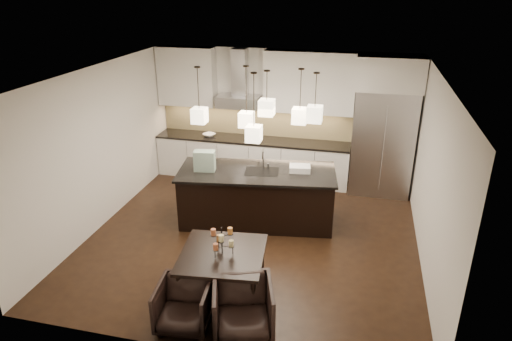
% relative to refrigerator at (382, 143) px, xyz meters
% --- Properties ---
extents(floor, '(5.50, 5.50, 0.02)m').
position_rel_refrigerator_xyz_m(floor, '(-2.10, -2.38, -1.08)').
color(floor, black).
rests_on(floor, ground).
extents(ceiling, '(5.50, 5.50, 0.02)m').
position_rel_refrigerator_xyz_m(ceiling, '(-2.10, -2.38, 1.73)').
color(ceiling, white).
rests_on(ceiling, wall_back).
extents(wall_back, '(5.50, 0.02, 2.80)m').
position_rel_refrigerator_xyz_m(wall_back, '(-2.10, 0.38, 0.32)').
color(wall_back, silver).
rests_on(wall_back, ground).
extents(wall_front, '(5.50, 0.02, 2.80)m').
position_rel_refrigerator_xyz_m(wall_front, '(-2.10, -5.14, 0.32)').
color(wall_front, silver).
rests_on(wall_front, ground).
extents(wall_left, '(0.02, 5.50, 2.80)m').
position_rel_refrigerator_xyz_m(wall_left, '(-4.86, -2.38, 0.32)').
color(wall_left, silver).
rests_on(wall_left, ground).
extents(wall_right, '(0.02, 5.50, 2.80)m').
position_rel_refrigerator_xyz_m(wall_right, '(0.66, -2.38, 0.32)').
color(wall_right, silver).
rests_on(wall_right, ground).
extents(refrigerator, '(1.20, 0.72, 2.15)m').
position_rel_refrigerator_xyz_m(refrigerator, '(0.00, 0.00, 0.00)').
color(refrigerator, '#B7B7BA').
rests_on(refrigerator, floor).
extents(fridge_panel, '(1.26, 0.72, 0.65)m').
position_rel_refrigerator_xyz_m(fridge_panel, '(0.00, 0.00, 1.40)').
color(fridge_panel, silver).
rests_on(fridge_panel, refrigerator).
extents(lower_cabinets, '(4.21, 0.62, 0.88)m').
position_rel_refrigerator_xyz_m(lower_cabinets, '(-2.73, 0.05, -0.64)').
color(lower_cabinets, silver).
rests_on(lower_cabinets, floor).
extents(countertop, '(4.21, 0.66, 0.04)m').
position_rel_refrigerator_xyz_m(countertop, '(-2.73, 0.05, -0.17)').
color(countertop, black).
rests_on(countertop, lower_cabinets).
extents(backsplash, '(4.21, 0.02, 0.63)m').
position_rel_refrigerator_xyz_m(backsplash, '(-2.73, 0.35, 0.16)').
color(backsplash, '#D9C686').
rests_on(backsplash, countertop).
extents(upper_cab_left, '(1.25, 0.35, 1.25)m').
position_rel_refrigerator_xyz_m(upper_cab_left, '(-4.20, 0.19, 1.10)').
color(upper_cab_left, silver).
rests_on(upper_cab_left, wall_back).
extents(upper_cab_right, '(1.85, 0.35, 1.25)m').
position_rel_refrigerator_xyz_m(upper_cab_right, '(-1.55, 0.19, 1.10)').
color(upper_cab_right, silver).
rests_on(upper_cab_right, wall_back).
extents(hood_canopy, '(0.90, 0.52, 0.24)m').
position_rel_refrigerator_xyz_m(hood_canopy, '(-3.03, 0.10, 0.65)').
color(hood_canopy, '#B7B7BA').
rests_on(hood_canopy, wall_back).
extents(hood_chimney, '(0.30, 0.28, 0.96)m').
position_rel_refrigerator_xyz_m(hood_chimney, '(-3.03, 0.21, 1.24)').
color(hood_chimney, '#B7B7BA').
rests_on(hood_chimney, hood_canopy).
extents(fruit_bowl, '(0.34, 0.34, 0.06)m').
position_rel_refrigerator_xyz_m(fruit_bowl, '(-3.68, 0.00, -0.12)').
color(fruit_bowl, silver).
rests_on(fruit_bowl, countertop).
extents(island_body, '(2.81, 1.45, 0.94)m').
position_rel_refrigerator_xyz_m(island_body, '(-2.17, -1.82, -0.60)').
color(island_body, black).
rests_on(island_body, floor).
extents(island_top, '(2.91, 1.55, 0.04)m').
position_rel_refrigerator_xyz_m(island_top, '(-2.17, -1.82, -0.11)').
color(island_top, black).
rests_on(island_top, island_body).
extents(faucet, '(0.14, 0.27, 0.41)m').
position_rel_refrigerator_xyz_m(faucet, '(-2.08, -1.70, 0.12)').
color(faucet, silver).
rests_on(faucet, island_top).
extents(tote_bag, '(0.39, 0.24, 0.36)m').
position_rel_refrigerator_xyz_m(tote_bag, '(-3.07, -2.01, 0.09)').
color(tote_bag, '#1F4D2C').
rests_on(tote_bag, island_top).
extents(food_container, '(0.40, 0.31, 0.11)m').
position_rel_refrigerator_xyz_m(food_container, '(-1.43, -1.66, -0.03)').
color(food_container, silver).
rests_on(food_container, island_top).
extents(dining_table, '(1.25, 1.25, 0.68)m').
position_rel_refrigerator_xyz_m(dining_table, '(-2.13, -4.01, -0.74)').
color(dining_table, black).
rests_on(dining_table, floor).
extents(candelabra, '(0.36, 0.36, 0.40)m').
position_rel_refrigerator_xyz_m(candelabra, '(-2.13, -4.01, -0.20)').
color(candelabra, black).
rests_on(candelabra, dining_table).
extents(candle_a, '(0.08, 0.08, 0.09)m').
position_rel_refrigerator_xyz_m(candle_a, '(-2.01, -4.00, -0.24)').
color(candle_a, beige).
rests_on(candle_a, candelabra).
extents(candle_b, '(0.08, 0.08, 0.09)m').
position_rel_refrigerator_xyz_m(candle_b, '(-2.21, -3.91, -0.24)').
color(candle_b, '#C07431').
rests_on(candle_b, candelabra).
extents(candle_c, '(0.08, 0.08, 0.09)m').
position_rel_refrigerator_xyz_m(candle_c, '(-2.18, -4.12, -0.24)').
color(candle_c, '#AF5C38').
rests_on(candle_c, candelabra).
extents(candle_d, '(0.08, 0.08, 0.09)m').
position_rel_refrigerator_xyz_m(candle_d, '(-2.04, -3.92, -0.09)').
color(candle_d, '#C07431').
rests_on(candle_d, candelabra).
extents(candle_e, '(0.08, 0.08, 0.09)m').
position_rel_refrigerator_xyz_m(candle_e, '(-2.25, -4.00, -0.09)').
color(candle_e, '#AF5C38').
rests_on(candle_e, candelabra).
extents(candle_f, '(0.08, 0.08, 0.09)m').
position_rel_refrigerator_xyz_m(candle_f, '(-2.10, -4.12, -0.09)').
color(candle_f, beige).
rests_on(candle_f, candelabra).
extents(armchair_left, '(0.74, 0.75, 0.62)m').
position_rel_refrigerator_xyz_m(armchair_left, '(-2.43, -4.73, -0.76)').
color(armchair_left, black).
rests_on(armchair_left, floor).
extents(armchair_right, '(0.93, 0.94, 0.69)m').
position_rel_refrigerator_xyz_m(armchair_right, '(-1.68, -4.64, -0.73)').
color(armchair_right, black).
rests_on(armchair_right, floor).
extents(pendant_a, '(0.24, 0.24, 0.26)m').
position_rel_refrigerator_xyz_m(pendant_a, '(-3.14, -1.96, 0.90)').
color(pendant_a, '#FBEBC3').
rests_on(pendant_a, ceiling).
extents(pendant_b, '(0.24, 0.24, 0.26)m').
position_rel_refrigerator_xyz_m(pendant_b, '(-2.39, -1.69, 0.80)').
color(pendant_b, '#FBEBC3').
rests_on(pendant_b, ceiling).
extents(pendant_c, '(0.24, 0.24, 0.26)m').
position_rel_refrigerator_xyz_m(pendant_c, '(-1.96, -2.00, 1.12)').
color(pendant_c, '#FBEBC3').
rests_on(pendant_c, ceiling).
extents(pendant_d, '(0.24, 0.24, 0.26)m').
position_rel_refrigerator_xyz_m(pendant_d, '(-1.46, -1.73, 0.94)').
color(pendant_d, '#FBEBC3').
rests_on(pendant_d, ceiling).
extents(pendant_e, '(0.24, 0.24, 0.26)m').
position_rel_refrigerator_xyz_m(pendant_e, '(-1.19, -2.00, 1.06)').
color(pendant_e, '#FBEBC3').
rests_on(pendant_e, ceiling).
extents(pendant_f, '(0.24, 0.24, 0.26)m').
position_rel_refrigerator_xyz_m(pendant_f, '(-2.12, -2.23, 0.74)').
color(pendant_f, '#FBEBC3').
rests_on(pendant_f, ceiling).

